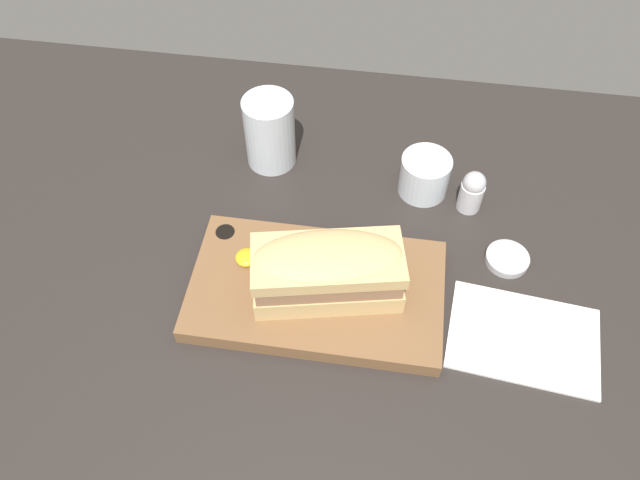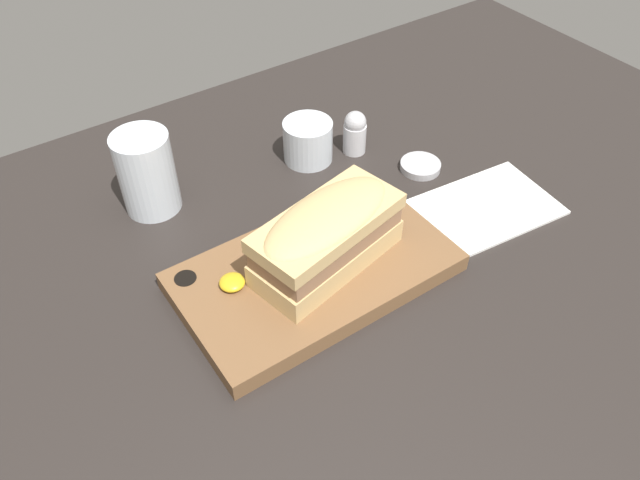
{
  "view_description": "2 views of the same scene",
  "coord_description": "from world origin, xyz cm",
  "px_view_note": "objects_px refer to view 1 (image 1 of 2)",
  "views": [
    {
      "loc": [
        3.86,
        -38.95,
        71.72
      ],
      "look_at": [
        -2.88,
        6.99,
        10.01
      ],
      "focal_mm": 35.0,
      "sensor_mm": 36.0,
      "label": 1
    },
    {
      "loc": [
        -31.32,
        -38.5,
        58.14
      ],
      "look_at": [
        -2.46,
        3.44,
        8.64
      ],
      "focal_mm": 35.0,
      "sensor_mm": 36.0,
      "label": 2
    }
  ],
  "objects_px": {
    "serving_board": "(316,290)",
    "wine_glass": "(424,176)",
    "napkin": "(523,338)",
    "sandwich": "(328,269)",
    "condiment_dish": "(507,259)",
    "salt_shaker": "(472,191)",
    "water_glass": "(270,136)"
  },
  "relations": [
    {
      "from": "water_glass",
      "to": "napkin",
      "type": "distance_m",
      "value": 0.46
    },
    {
      "from": "wine_glass",
      "to": "napkin",
      "type": "relative_size",
      "value": 0.37
    },
    {
      "from": "sandwich",
      "to": "water_glass",
      "type": "xyz_separation_m",
      "value": [
        -0.12,
        0.24,
        -0.02
      ]
    },
    {
      "from": "wine_glass",
      "to": "salt_shaker",
      "type": "relative_size",
      "value": 1.08
    },
    {
      "from": "serving_board",
      "to": "wine_glass",
      "type": "relative_size",
      "value": 4.48
    },
    {
      "from": "water_glass",
      "to": "condiment_dish",
      "type": "bearing_deg",
      "value": -22.2
    },
    {
      "from": "serving_board",
      "to": "wine_glass",
      "type": "xyz_separation_m",
      "value": [
        0.13,
        0.21,
        0.02
      ]
    },
    {
      "from": "water_glass",
      "to": "wine_glass",
      "type": "bearing_deg",
      "value": -7.28
    },
    {
      "from": "water_glass",
      "to": "sandwich",
      "type": "bearing_deg",
      "value": -63.46
    },
    {
      "from": "wine_glass",
      "to": "salt_shaker",
      "type": "distance_m",
      "value": 0.07
    },
    {
      "from": "sandwich",
      "to": "condiment_dish",
      "type": "xyz_separation_m",
      "value": [
        0.23,
        0.1,
        -0.06
      ]
    },
    {
      "from": "serving_board",
      "to": "napkin",
      "type": "bearing_deg",
      "value": -5.63
    },
    {
      "from": "sandwich",
      "to": "condiment_dish",
      "type": "height_order",
      "value": "sandwich"
    },
    {
      "from": "water_glass",
      "to": "napkin",
      "type": "xyz_separation_m",
      "value": [
        0.37,
        -0.26,
        -0.05
      ]
    },
    {
      "from": "sandwich",
      "to": "napkin",
      "type": "height_order",
      "value": "sandwich"
    },
    {
      "from": "serving_board",
      "to": "napkin",
      "type": "relative_size",
      "value": 1.66
    },
    {
      "from": "wine_glass",
      "to": "sandwich",
      "type": "bearing_deg",
      "value": -118.35
    },
    {
      "from": "condiment_dish",
      "to": "sandwich",
      "type": "bearing_deg",
      "value": -157.78
    },
    {
      "from": "condiment_dish",
      "to": "napkin",
      "type": "bearing_deg",
      "value": -81.77
    },
    {
      "from": "serving_board",
      "to": "water_glass",
      "type": "xyz_separation_m",
      "value": [
        -0.1,
        0.24,
        0.04
      ]
    },
    {
      "from": "sandwich",
      "to": "wine_glass",
      "type": "bearing_deg",
      "value": 61.65
    },
    {
      "from": "sandwich",
      "to": "serving_board",
      "type": "bearing_deg",
      "value": 163.79
    },
    {
      "from": "sandwich",
      "to": "salt_shaker",
      "type": "relative_size",
      "value": 2.91
    },
    {
      "from": "napkin",
      "to": "sandwich",
      "type": "bearing_deg",
      "value": 175.04
    },
    {
      "from": "water_glass",
      "to": "wine_glass",
      "type": "xyz_separation_m",
      "value": [
        0.23,
        -0.03,
        -0.02
      ]
    },
    {
      "from": "napkin",
      "to": "condiment_dish",
      "type": "xyz_separation_m",
      "value": [
        -0.02,
        0.12,
        0.0
      ]
    },
    {
      "from": "serving_board",
      "to": "salt_shaker",
      "type": "bearing_deg",
      "value": 42.85
    },
    {
      "from": "serving_board",
      "to": "condiment_dish",
      "type": "xyz_separation_m",
      "value": [
        0.25,
        0.09,
        -0.01
      ]
    },
    {
      "from": "serving_board",
      "to": "wine_glass",
      "type": "bearing_deg",
      "value": 58.0
    },
    {
      "from": "sandwich",
      "to": "water_glass",
      "type": "height_order",
      "value": "water_glass"
    },
    {
      "from": "sandwich",
      "to": "water_glass",
      "type": "distance_m",
      "value": 0.27
    },
    {
      "from": "water_glass",
      "to": "wine_glass",
      "type": "distance_m",
      "value": 0.24
    }
  ]
}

